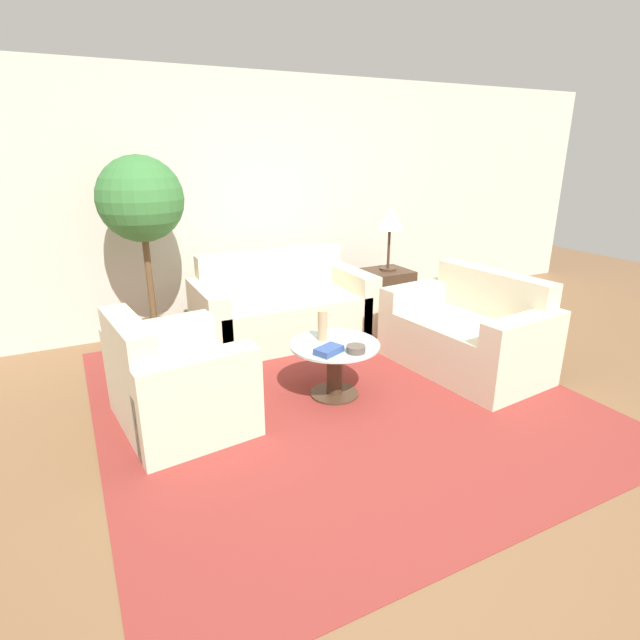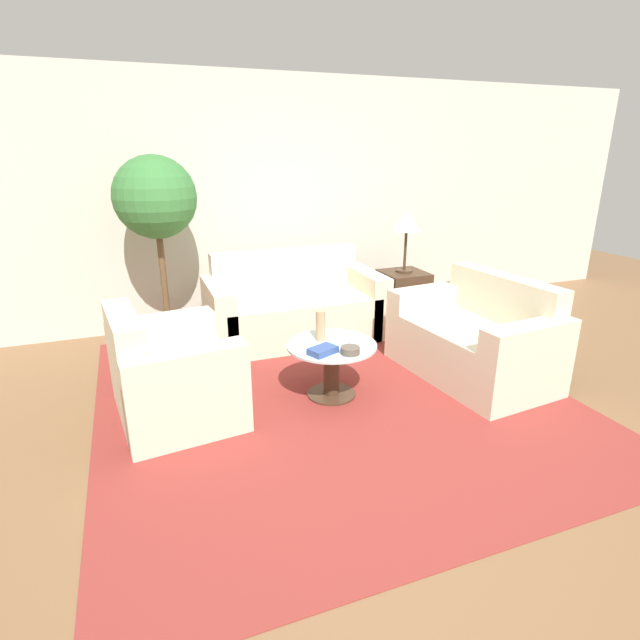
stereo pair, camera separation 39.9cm
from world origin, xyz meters
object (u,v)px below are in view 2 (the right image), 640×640
object	(u,v)px
armchair	(168,379)
table_lamp	(407,222)
coffee_table	(332,363)
book_stack	(323,350)
sofa_main	(293,309)
potted_plant	(157,213)
bowl	(350,350)
vase	(320,325)
loveseat	(477,342)

from	to	relation	value
armchair	table_lamp	world-z (taller)	table_lamp
coffee_table	book_stack	world-z (taller)	book_stack
sofa_main	potted_plant	bearing A→B (deg)	172.72
sofa_main	bowl	bearing A→B (deg)	-92.99
sofa_main	vase	xyz separation A→B (m)	(-0.19, -1.26, 0.26)
potted_plant	vase	bearing A→B (deg)	-53.65
sofa_main	armchair	size ratio (longest dim) A/B	1.64
potted_plant	book_stack	distance (m)	2.11
armchair	book_stack	distance (m)	1.13
coffee_table	table_lamp	bearing A→B (deg)	43.85
sofa_main	table_lamp	bearing A→B (deg)	-1.52
armchair	bowl	world-z (taller)	armchair
loveseat	vase	distance (m)	1.40
sofa_main	coffee_table	distance (m)	1.39
potted_plant	table_lamp	bearing A→B (deg)	-4.37
potted_plant	loveseat	bearing A→B (deg)	-33.65
vase	loveseat	bearing A→B (deg)	-7.59
loveseat	coffee_table	xyz separation A→B (m)	(-1.31, 0.07, -0.01)
coffee_table	loveseat	bearing A→B (deg)	-2.87
bowl	armchair	bearing A→B (deg)	164.89
vase	potted_plant	bearing A→B (deg)	126.35
coffee_table	book_stack	xyz separation A→B (m)	(-0.13, -0.15, 0.18)
book_stack	sofa_main	bearing A→B (deg)	57.07
sofa_main	loveseat	distance (m)	1.86
sofa_main	book_stack	distance (m)	1.56
potted_plant	coffee_table	bearing A→B (deg)	-54.56
bowl	book_stack	distance (m)	0.20
table_lamp	potted_plant	xyz separation A→B (m)	(-2.49, 0.19, 0.18)
bowl	table_lamp	bearing A→B (deg)	49.34
vase	bowl	xyz separation A→B (m)	(0.10, -0.34, -0.09)
sofa_main	coffee_table	size ratio (longest dim) A/B	2.51
potted_plant	bowl	bearing A→B (deg)	-56.86
potted_plant	armchair	bearing A→B (deg)	-94.92
table_lamp	potted_plant	bearing A→B (deg)	175.63
loveseat	potted_plant	world-z (taller)	potted_plant
potted_plant	vase	distance (m)	1.92
sofa_main	loveseat	size ratio (longest dim) A/B	1.22
vase	coffee_table	bearing A→B (deg)	-67.54
sofa_main	book_stack	world-z (taller)	sofa_main
sofa_main	table_lamp	world-z (taller)	table_lamp
armchair	table_lamp	distance (m)	3.00
loveseat	book_stack	world-z (taller)	loveseat
sofa_main	book_stack	size ratio (longest dim) A/B	7.28
vase	book_stack	distance (m)	0.29
loveseat	table_lamp	distance (m)	1.64
bowl	potted_plant	bearing A→B (deg)	123.14
armchair	vase	world-z (taller)	armchair
loveseat	table_lamp	xyz separation A→B (m)	(0.09, 1.41, 0.82)
table_lamp	bowl	world-z (taller)	table_lamp
armchair	loveseat	xyz separation A→B (m)	(2.53, -0.19, -0.00)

